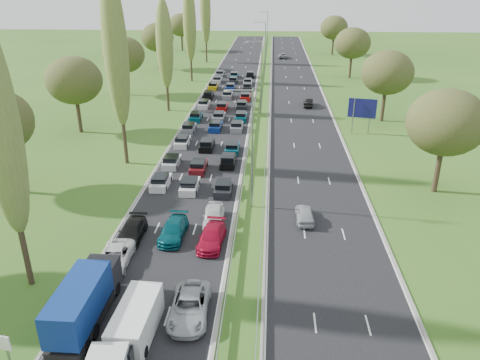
# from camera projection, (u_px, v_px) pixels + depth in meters

# --- Properties ---
(ground) EXTENTS (260.00, 260.00, 0.00)m
(ground) POSITION_uv_depth(u_px,v_px,m) (261.00, 110.00, 80.96)
(ground) COLOR #2C581B
(ground) RESTS_ON ground
(near_carriageway) EXTENTS (10.50, 215.00, 0.04)m
(near_carriageway) POSITION_uv_depth(u_px,v_px,m) (224.00, 106.00, 83.66)
(near_carriageway) COLOR black
(near_carriageway) RESTS_ON ground
(far_carriageway) EXTENTS (10.50, 215.00, 0.04)m
(far_carriageway) POSITION_uv_depth(u_px,v_px,m) (299.00, 107.00, 82.83)
(far_carriageway) COLOR black
(far_carriageway) RESTS_ON ground
(central_reservation) EXTENTS (2.36, 215.00, 0.32)m
(central_reservation) POSITION_uv_depth(u_px,v_px,m) (261.00, 104.00, 83.03)
(central_reservation) COLOR gray
(central_reservation) RESTS_ON ground
(lamp_columns) EXTENTS (0.18, 140.18, 12.00)m
(lamp_columns) POSITION_uv_depth(u_px,v_px,m) (261.00, 78.00, 76.74)
(lamp_columns) COLOR gray
(lamp_columns) RESTS_ON ground
(poplar_row) EXTENTS (2.80, 127.80, 22.44)m
(poplar_row) POSITION_uv_depth(u_px,v_px,m) (148.00, 45.00, 66.18)
(poplar_row) COLOR #2D2116
(poplar_row) RESTS_ON ground
(woodland_left) EXTENTS (8.00, 166.00, 11.10)m
(woodland_left) POSITION_uv_depth(u_px,v_px,m) (64.00, 85.00, 63.63)
(woodland_left) COLOR #2D2116
(woodland_left) RESTS_ON ground
(woodland_right) EXTENTS (8.00, 153.00, 11.10)m
(woodland_right) POSITION_uv_depth(u_px,v_px,m) (401.00, 84.00, 64.50)
(woodland_right) COLOR #2D2116
(woodland_right) RESTS_ON ground
(traffic_queue_fill) EXTENTS (9.11, 67.56, 0.80)m
(traffic_queue_fill) POSITION_uv_depth(u_px,v_px,m) (221.00, 111.00, 79.12)
(traffic_queue_fill) COLOR silver
(traffic_queue_fill) RESTS_ON ground
(near_car_2) EXTENTS (2.54, 5.17, 1.41)m
(near_car_2) POSITION_uv_depth(u_px,v_px,m) (115.00, 257.00, 37.28)
(near_car_2) COLOR silver
(near_car_2) RESTS_ON near_carriageway
(near_car_3) EXTENTS (1.98, 4.88, 1.42)m
(near_car_3) POSITION_uv_depth(u_px,v_px,m) (132.00, 231.00, 41.04)
(near_car_3) COLOR black
(near_car_3) RESTS_ON near_carriageway
(near_car_7) EXTENTS (2.19, 5.08, 1.46)m
(near_car_7) POSITION_uv_depth(u_px,v_px,m) (173.00, 230.00, 41.24)
(near_car_7) COLOR #054852
(near_car_7) RESTS_ON near_carriageway
(near_car_10) EXTENTS (2.75, 5.63, 1.54)m
(near_car_10) POSITION_uv_depth(u_px,v_px,m) (190.00, 306.00, 31.60)
(near_car_10) COLOR #9EA1A7
(near_car_10) RESTS_ON near_carriageway
(near_car_11) EXTENTS (2.34, 5.10, 1.44)m
(near_car_11) POSITION_uv_depth(u_px,v_px,m) (212.00, 237.00, 40.16)
(near_car_11) COLOR #A10926
(near_car_11) RESTS_ON near_carriageway
(near_car_12) EXTENTS (2.08, 4.73, 1.58)m
(near_car_12) POSITION_uv_depth(u_px,v_px,m) (214.00, 215.00, 43.63)
(near_car_12) COLOR silver
(near_car_12) RESTS_ON near_carriageway
(far_car_0) EXTENTS (1.72, 4.10, 1.38)m
(far_car_0) POSITION_uv_depth(u_px,v_px,m) (305.00, 214.00, 44.08)
(far_car_0) COLOR #9FA2A8
(far_car_0) RESTS_ON far_carriageway
(far_car_1) EXTENTS (1.77, 4.54, 1.47)m
(far_car_1) POSITION_uv_depth(u_px,v_px,m) (308.00, 102.00, 83.27)
(far_car_1) COLOR black
(far_car_1) RESTS_ON far_carriageway
(far_car_2) EXTENTS (2.55, 5.22, 1.43)m
(far_car_2) POSITION_uv_depth(u_px,v_px,m) (283.00, 56.00, 132.80)
(far_car_2) COLOR slate
(far_car_2) RESTS_ON far_carriageway
(blue_lorry) EXTENTS (2.30, 8.27, 3.49)m
(blue_lorry) POSITION_uv_depth(u_px,v_px,m) (85.00, 300.00, 30.62)
(blue_lorry) COLOR black
(blue_lorry) RESTS_ON near_carriageway
(white_van_rear) EXTENTS (2.19, 5.59, 2.25)m
(white_van_rear) POSITION_uv_depth(u_px,v_px,m) (137.00, 319.00, 29.93)
(white_van_rear) COLOR white
(white_van_rear) RESTS_ON near_carriageway
(direction_sign) EXTENTS (3.93, 0.94, 5.20)m
(direction_sign) POSITION_uv_depth(u_px,v_px,m) (362.00, 110.00, 67.68)
(direction_sign) COLOR gray
(direction_sign) RESTS_ON ground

